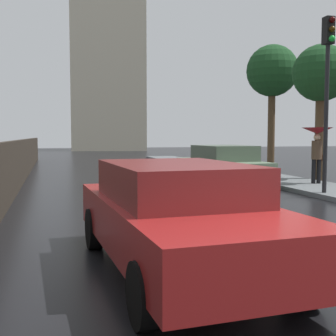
# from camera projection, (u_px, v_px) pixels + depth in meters

# --- Properties ---
(car_green_near_kerb) EXTENTS (2.07, 4.30, 1.43)m
(car_green_near_kerb) POSITION_uv_depth(u_px,v_px,m) (222.00, 165.00, 15.00)
(car_green_near_kerb) COLOR slate
(car_green_near_kerb) RESTS_ON ground
(car_red_mid_road) EXTENTS (2.12, 4.63, 1.40)m
(car_red_mid_road) POSITION_uv_depth(u_px,v_px,m) (177.00, 214.00, 5.64)
(car_red_mid_road) COLOR maroon
(car_red_mid_road) RESTS_ON ground
(pedestrian_with_umbrella_far) EXTENTS (1.02, 1.02, 1.89)m
(pedestrian_with_umbrella_far) POSITION_uv_depth(u_px,v_px,m) (317.00, 139.00, 14.72)
(pedestrian_with_umbrella_far) COLOR black
(pedestrian_with_umbrella_far) RESTS_ON sidewalk_strip
(traffic_light) EXTENTS (0.26, 0.39, 4.90)m
(traffic_light) POSITION_uv_depth(u_px,v_px,m) (328.00, 73.00, 12.17)
(traffic_light) COLOR black
(traffic_light) RESTS_ON sidewalk_strip
(street_tree_mid) EXTENTS (2.44, 2.44, 6.06)m
(street_tree_mid) POSITION_uv_depth(u_px,v_px,m) (272.00, 73.00, 20.74)
(street_tree_mid) COLOR #4C3823
(street_tree_mid) RESTS_ON ground
(street_tree_far) EXTENTS (2.13, 2.13, 5.17)m
(street_tree_far) POSITION_uv_depth(u_px,v_px,m) (321.00, 76.00, 16.35)
(street_tree_far) COLOR #4C3823
(street_tree_far) RESTS_ON ground
(distant_tower) EXTENTS (9.87, 10.50, 30.05)m
(distant_tower) POSITION_uv_depth(u_px,v_px,m) (110.00, 45.00, 53.26)
(distant_tower) COLOR beige
(distant_tower) RESTS_ON ground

